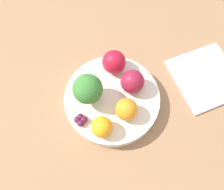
{
  "coord_description": "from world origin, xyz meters",
  "views": [
    {
      "loc": [
        0.01,
        -0.19,
        0.5
      ],
      "look_at": [
        0.0,
        0.0,
        0.06
      ],
      "focal_mm": 35.0,
      "sensor_mm": 36.0,
      "label": 1
    }
  ],
  "objects": [
    {
      "name": "napkin",
      "position": [
        0.23,
        0.08,
        0.02
      ],
      "size": [
        0.21,
        0.21,
        0.01
      ],
      "color": "beige",
      "rests_on": "table_surface"
    },
    {
      "name": "orange_back",
      "position": [
        -0.02,
        -0.08,
        0.07
      ],
      "size": [
        0.04,
        0.04,
        0.04
      ],
      "color": "orange",
      "rests_on": "bowl"
    },
    {
      "name": "table_surface",
      "position": [
        0.0,
        0.0,
        0.01
      ],
      "size": [
        1.2,
        1.2,
        0.02
      ],
      "color": "#936D4C",
      "rests_on": "ground_plane"
    },
    {
      "name": "apple_red",
      "position": [
        -0.0,
        0.07,
        0.08
      ],
      "size": [
        0.05,
        0.05,
        0.05
      ],
      "color": "#B7142D",
      "rests_on": "bowl"
    },
    {
      "name": "apple_green",
      "position": [
        0.04,
        0.03,
        0.08
      ],
      "size": [
        0.05,
        0.05,
        0.05
      ],
      "color": "maroon",
      "rests_on": "bowl"
    },
    {
      "name": "orange_front",
      "position": [
        0.03,
        -0.04,
        0.08
      ],
      "size": [
        0.05,
        0.05,
        0.05
      ],
      "color": "orange",
      "rests_on": "bowl"
    },
    {
      "name": "broccoli",
      "position": [
        -0.05,
        -0.01,
        0.1
      ],
      "size": [
        0.06,
        0.06,
        0.08
      ],
      "color": "#8CB76B",
      "rests_on": "bowl"
    },
    {
      "name": "bowl",
      "position": [
        0.0,
        0.0,
        0.04
      ],
      "size": [
        0.22,
        0.22,
        0.03
      ],
      "color": "silver",
      "rests_on": "table_surface"
    },
    {
      "name": "grape_cluster",
      "position": [
        -0.06,
        -0.06,
        0.06
      ],
      "size": [
        0.03,
        0.03,
        0.02
      ],
      "color": "#511938",
      "rests_on": "bowl"
    },
    {
      "name": "ground_plane",
      "position": [
        0.0,
        0.0,
        0.0
      ],
      "size": [
        6.0,
        6.0,
        0.0
      ],
      "primitive_type": "plane",
      "color": "gray"
    }
  ]
}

